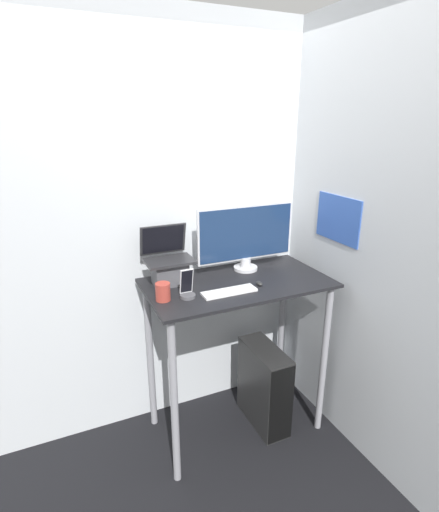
% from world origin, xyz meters
% --- Properties ---
extents(ground_plane, '(12.00, 12.00, 0.00)m').
position_xyz_m(ground_plane, '(0.00, 0.00, 0.00)').
color(ground_plane, black).
extents(wall_back, '(6.00, 0.05, 2.60)m').
position_xyz_m(wall_back, '(0.00, 0.69, 1.30)').
color(wall_back, silver).
rests_on(wall_back, ground_plane).
extents(wall_side_right, '(0.06, 6.00, 2.60)m').
position_xyz_m(wall_side_right, '(0.64, 0.00, 1.30)').
color(wall_side_right, silver).
rests_on(wall_side_right, ground_plane).
extents(desk, '(1.11, 0.60, 1.07)m').
position_xyz_m(desk, '(0.00, 0.30, 0.86)').
color(desk, black).
rests_on(desk, ground_plane).
extents(laptop, '(0.28, 0.24, 0.34)m').
position_xyz_m(laptop, '(-0.38, 0.45, 1.17)').
color(laptop, '#4C4C51').
rests_on(laptop, desk).
extents(monitor, '(0.66, 0.15, 0.42)m').
position_xyz_m(monitor, '(0.14, 0.46, 1.28)').
color(monitor, silver).
rests_on(monitor, desk).
extents(keyboard, '(0.32, 0.09, 0.02)m').
position_xyz_m(keyboard, '(-0.12, 0.17, 1.07)').
color(keyboard, white).
rests_on(keyboard, desk).
extents(mouse, '(0.03, 0.05, 0.02)m').
position_xyz_m(mouse, '(0.09, 0.20, 1.08)').
color(mouse, '#262626').
rests_on(mouse, desk).
extents(cell_phone, '(0.09, 0.09, 0.16)m').
position_xyz_m(cell_phone, '(-0.35, 0.22, 1.11)').
color(cell_phone, '#4C4C51').
rests_on(cell_phone, desk).
extents(computer_tower, '(0.18, 0.44, 0.57)m').
position_xyz_m(computer_tower, '(0.19, 0.26, 0.29)').
color(computer_tower, black).
rests_on(computer_tower, ground_plane).
extents(mug, '(0.08, 0.08, 0.10)m').
position_xyz_m(mug, '(-0.48, 0.23, 1.11)').
color(mug, '#9E382D').
rests_on(mug, desk).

